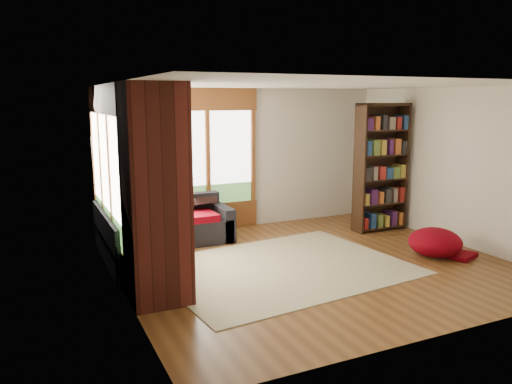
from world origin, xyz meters
name	(u,v)px	position (x,y,z in m)	size (l,w,h in m)	color
floor	(313,264)	(0.00, 0.00, 0.00)	(5.50, 5.50, 0.00)	#593618
ceiling	(317,85)	(0.00, 0.00, 2.60)	(5.50, 5.50, 0.00)	white
wall_back	(245,159)	(0.00, 2.50, 1.30)	(5.50, 0.04, 2.60)	silver
wall_front	(449,213)	(0.00, -2.50, 1.30)	(5.50, 0.04, 2.60)	silver
wall_left	(120,192)	(-2.75, 0.00, 1.30)	(0.04, 5.00, 2.60)	silver
wall_right	(457,167)	(2.75, 0.00, 1.30)	(0.04, 5.00, 2.60)	silver
windows_back	(184,159)	(-1.20, 2.47, 1.35)	(2.82, 0.10, 1.90)	brown
windows_left	(107,175)	(-2.72, 1.20, 1.35)	(0.10, 2.62, 1.90)	brown
roller_blind	(99,142)	(-2.69, 2.03, 1.75)	(0.03, 0.72, 0.90)	#6E9352
brick_chimney	(156,195)	(-2.40, -0.35, 1.30)	(0.70, 0.70, 2.60)	#471914
sectional_sofa	(154,232)	(-1.95, 1.70, 0.30)	(2.20, 2.20, 0.80)	black
area_rug	(282,267)	(-0.50, 0.04, 0.01)	(3.47, 2.65, 0.01)	beige
bookshelf	(381,168)	(2.14, 1.19, 1.17)	(1.00, 0.33, 2.34)	black
pouf	(435,241)	(1.91, -0.46, 0.23)	(0.81, 0.81, 0.44)	maroon
dog_tan	(164,199)	(-1.76, 1.75, 0.81)	(1.12, 1.00, 0.55)	brown
dog_brindle	(157,210)	(-1.99, 1.30, 0.75)	(0.79, 0.88, 0.43)	black
throw_pillows	(158,203)	(-1.86, 1.75, 0.76)	(1.98, 1.68, 0.45)	black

